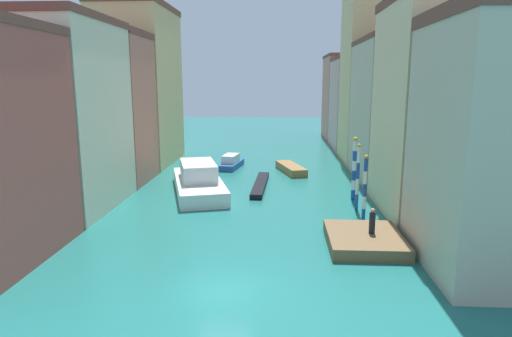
{
  "coord_description": "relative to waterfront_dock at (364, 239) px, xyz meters",
  "views": [
    {
      "loc": [
        2.57,
        -19.05,
        9.67
      ],
      "look_at": [
        0.31,
        22.0,
        1.5
      ],
      "focal_mm": 31.02,
      "sensor_mm": 36.0,
      "label": 1
    }
  ],
  "objects": [
    {
      "name": "vaporetto_white",
      "position": [
        -12.24,
        12.11,
        0.66
      ],
      "size": [
        6.79,
        11.91,
        2.71
      ],
      "color": "white",
      "rests_on": "ground"
    },
    {
      "name": "building_right_1",
      "position": [
        6.24,
        7.23,
        7.45
      ],
      "size": [
        7.63,
        10.43,
        15.59
      ],
      "color": "beige",
      "rests_on": "ground"
    },
    {
      "name": "building_left_3",
      "position": [
        -21.59,
        26.33,
        8.74
      ],
      "size": [
        7.63,
        12.16,
        18.16
      ],
      "color": "#DBB77A",
      "rests_on": "ground"
    },
    {
      "name": "building_right_4",
      "position": [
        6.24,
        39.77,
        6.18
      ],
      "size": [
        7.63,
        11.35,
        13.05
      ],
      "color": "tan",
      "rests_on": "ground"
    },
    {
      "name": "waterfront_dock",
      "position": [
        0.0,
        0.0,
        0.0
      ],
      "size": [
        4.39,
        5.4,
        0.71
      ],
      "color": "brown",
      "rests_on": "ground"
    },
    {
      "name": "gondola_black",
      "position": [
        -6.9,
        14.4,
        -0.13
      ],
      "size": [
        1.37,
        9.28,
        0.46
      ],
      "color": "black",
      "rests_on": "ground"
    },
    {
      "name": "building_right_2",
      "position": [
        6.24,
        18.35,
        6.5
      ],
      "size": [
        7.63,
        11.72,
        13.69
      ],
      "color": "#BCB299",
      "rests_on": "ground"
    },
    {
      "name": "building_right_5",
      "position": [
        6.24,
        51.61,
        6.64
      ],
      "size": [
        7.63,
        11.96,
        13.97
      ],
      "color": "#C6705B",
      "rests_on": "ground"
    },
    {
      "name": "building_left_1",
      "position": [
        -21.59,
        7.02,
        6.84
      ],
      "size": [
        7.63,
        10.63,
        14.36
      ],
      "color": "beige",
      "rests_on": "ground"
    },
    {
      "name": "building_right_0",
      "position": [
        6.24,
        -2.78,
        6.28
      ],
      "size": [
        7.63,
        9.02,
        13.24
      ],
      "color": "#BCB299",
      "rests_on": "ground"
    },
    {
      "name": "motorboat_1",
      "position": [
        -3.93,
        21.4,
        0.04
      ],
      "size": [
        3.39,
        6.33,
        0.79
      ],
      "color": "olive",
      "rests_on": "ground"
    },
    {
      "name": "mooring_pole_2",
      "position": [
        0.99,
        10.54,
        2.31
      ],
      "size": [
        0.38,
        0.38,
        5.22
      ],
      "color": "#1E479E",
      "rests_on": "ground"
    },
    {
      "name": "building_left_2",
      "position": [
        -21.59,
        16.15,
        6.78
      ],
      "size": [
        7.63,
        7.52,
        14.25
      ],
      "color": "#C6705B",
      "rests_on": "ground"
    },
    {
      "name": "building_right_3",
      "position": [
        6.24,
        29.05,
        10.78
      ],
      "size": [
        7.63,
        9.55,
        22.25
      ],
      "color": "#DBB77A",
      "rests_on": "ground"
    },
    {
      "name": "ground_plane",
      "position": [
        -7.68,
        18.15,
        -0.36
      ],
      "size": [
        154.0,
        154.0,
        0.0
      ],
      "primitive_type": "plane",
      "color": "#1E6B66"
    },
    {
      "name": "mooring_pole_1",
      "position": [
        0.76,
        7.48,
        2.23
      ],
      "size": [
        0.27,
        0.27,
        5.09
      ],
      "color": "#1E479E",
      "rests_on": "ground"
    },
    {
      "name": "person_on_dock",
      "position": [
        0.43,
        0.12,
        1.07
      ],
      "size": [
        0.36,
        0.36,
        1.55
      ],
      "color": "black",
      "rests_on": "waterfront_dock"
    },
    {
      "name": "motorboat_0",
      "position": [
        -10.67,
        23.49,
        0.23
      ],
      "size": [
        2.7,
        5.35,
        1.5
      ],
      "color": "#234C93",
      "rests_on": "ground"
    },
    {
      "name": "mooring_pole_0",
      "position": [
        0.78,
        4.7,
        2.05
      ],
      "size": [
        0.28,
        0.28,
        4.71
      ],
      "color": "#1E479E",
      "rests_on": "ground"
    }
  ]
}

